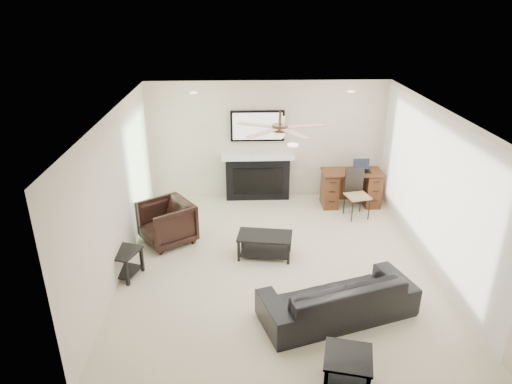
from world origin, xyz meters
TOP-DOWN VIEW (x-y plane):
  - room_shell at (0.19, 0.08)m, footprint 5.50×5.54m
  - sofa at (0.69, -1.43)m, footprint 2.26×1.42m
  - armchair at (-1.91, 0.72)m, footprint 1.15×1.15m
  - coffee_table at (-0.21, 0.17)m, footprint 0.97×0.63m
  - end_table_near at (0.54, -2.68)m, footprint 0.63×0.63m
  - end_table_left at (-2.46, -0.33)m, footprint 0.64×0.64m
  - fireplace_unit at (-0.22, 2.58)m, footprint 1.52×0.34m
  - desk at (1.69, 2.14)m, footprint 1.22×0.56m
  - desk_chair at (1.69, 1.59)m, footprint 0.51×0.52m
  - laptop at (1.89, 2.12)m, footprint 0.33×0.24m

SIDE VIEW (x-z plane):
  - coffee_table at x=-0.21m, z-range 0.00..0.40m
  - end_table_near at x=0.54m, z-range 0.00..0.45m
  - end_table_left at x=-2.46m, z-range 0.00..0.45m
  - sofa at x=0.69m, z-range 0.00..0.62m
  - desk at x=1.69m, z-range 0.00..0.76m
  - armchair at x=-1.91m, z-range 0.00..0.76m
  - desk_chair at x=1.69m, z-range 0.00..0.97m
  - laptop at x=1.89m, z-range 0.76..0.99m
  - fireplace_unit at x=-0.22m, z-range 0.00..1.91m
  - room_shell at x=0.19m, z-range 0.42..2.94m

